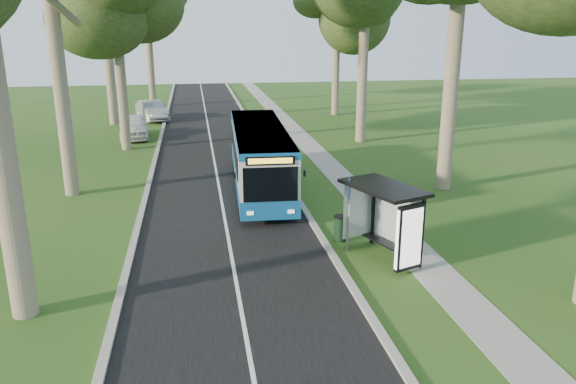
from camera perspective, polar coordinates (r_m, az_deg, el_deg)
name	(u,v)px	position (r m, az deg, el deg)	size (l,w,h in m)	color
ground	(323,241)	(21.22, 3.57, -5.02)	(120.00, 120.00, 0.00)	#254D18
road	(217,177)	(30.23, -7.21, 1.54)	(7.00, 100.00, 0.02)	black
kerb_east	(282,173)	(30.54, -0.64, 1.93)	(0.25, 100.00, 0.12)	#9E9B93
kerb_west	(150,179)	(30.30, -13.84, 1.31)	(0.25, 100.00, 0.12)	#9E9B93
centre_line	(217,177)	(30.23, -7.21, 1.56)	(0.12, 100.00, 0.01)	white
footpath	(335,172)	(31.14, 4.82, 2.07)	(1.50, 100.00, 0.02)	gray
bus	(260,157)	(27.55, -2.89, 3.55)	(2.94, 11.67, 3.07)	silver
bus_stop_sign	(348,206)	(19.88, 6.16, -1.45)	(0.10, 0.38, 2.71)	gray
bus_shelter	(391,212)	(18.97, 10.43, -1.96)	(2.62, 3.45, 2.63)	black
litter_bin	(341,228)	(21.19, 5.40, -3.67)	(0.55, 0.55, 0.97)	black
car_white	(134,126)	(41.85, -15.42, 6.44)	(1.96, 4.87, 1.66)	white
car_silver	(152,110)	(49.48, -13.65, 8.06)	(1.74, 4.98, 1.64)	#A2A4A9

